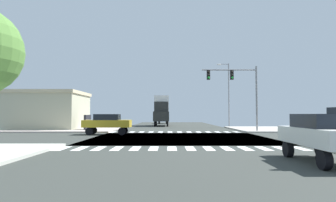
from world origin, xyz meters
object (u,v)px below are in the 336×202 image
Objects in this scene: sedan_farside_1 at (108,122)px; sedan_outer_3 at (164,118)px; bank_building at (24,110)px; sedan_middle_2 at (323,134)px; street_lamp at (228,90)px; traffic_signal_mast at (237,83)px; box_truck_leading_2 at (162,110)px.

sedan_outer_3 is (4.56, 30.97, 0.00)m from sedan_farside_1.
bank_building is at bearing 51.97° from sedan_outer_3.
sedan_middle_2 is 1.00× the size of sedan_outer_3.
street_lamp is at bearing 136.09° from sedan_farside_1.
sedan_farside_1 is at bearing 126.88° from sedan_middle_2.
traffic_signal_mast reaches higher than sedan_farside_1.
sedan_outer_3 is (0.00, 10.97, -1.45)m from box_truck_leading_2.
street_lamp reaches higher than sedan_outer_3.
sedan_farside_1 is at bearing -36.42° from bank_building.
box_truck_leading_2 is at bearing 150.78° from street_lamp.
box_truck_leading_2 is (-8.24, 16.16, -2.56)m from traffic_signal_mast.
sedan_outer_3 is (17.03, 21.77, -1.23)m from bank_building.
sedan_middle_2 is (11.56, -15.41, 0.00)m from sedan_farside_1.
traffic_signal_mast is at bearing -11.96° from bank_building.
sedan_middle_2 is (-1.24, -19.26, -4.01)m from traffic_signal_mast.
traffic_signal_mast reaches higher than sedan_outer_3.
traffic_signal_mast is 1.63× the size of sedan_outer_3.
traffic_signal_mast is 0.97× the size of box_truck_leading_2.
sedan_middle_2 is (24.03, -24.61, -1.23)m from bank_building.
traffic_signal_mast reaches higher than sedan_middle_2.
sedan_middle_2 and sedan_outer_3 have the same top height.
box_truck_leading_2 is (4.56, 20.00, 1.45)m from sedan_farside_1.
street_lamp is 2.14× the size of sedan_outer_3.
street_lamp is 0.56× the size of bank_building.
sedan_middle_2 is at bearing 98.58° from sedan_outer_3.
box_truck_leading_2 is (17.03, 10.80, 0.22)m from bank_building.
bank_building is 3.84× the size of sedan_farside_1.
traffic_signal_mast is 25.98m from bank_building.
sedan_farside_1 is 20.57m from box_truck_leading_2.
street_lamp is 27.31m from bank_building.
traffic_signal_mast is at bearing 86.32° from sedan_middle_2.
sedan_middle_2 is at bearing -45.68° from bank_building.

